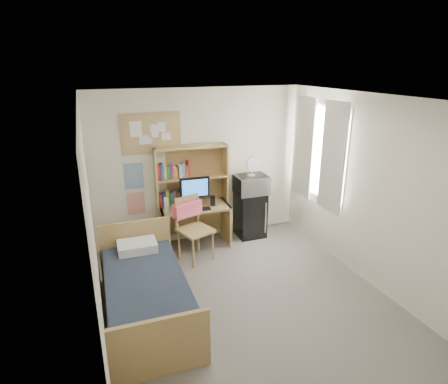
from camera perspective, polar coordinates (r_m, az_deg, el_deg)
name	(u,v)px	position (r m, az deg, el deg)	size (l,w,h in m)	color
floor	(248,302)	(5.13, 3.68, -16.40)	(3.60, 4.20, 0.02)	gray
ceiling	(253,98)	(4.19, 4.46, 14.05)	(3.60, 4.20, 0.02)	white
wall_back	(199,166)	(6.37, -3.78, 3.91)	(3.60, 0.04, 2.60)	white
wall_front	(374,314)	(2.95, 21.84, -16.84)	(3.60, 0.04, 2.60)	white
wall_left	(92,232)	(4.14, -19.42, -5.78)	(0.04, 4.20, 2.60)	white
wall_right	(371,192)	(5.46, 21.52, -0.04)	(0.04, 4.20, 2.60)	white
window_unit	(319,152)	(6.25, 14.30, 5.90)	(0.10, 1.40, 1.70)	white
curtain_left	(333,158)	(5.92, 16.23, 5.00)	(0.04, 0.55, 1.70)	silver
curtain_right	(304,147)	(6.56, 12.12, 6.67)	(0.04, 0.55, 1.70)	silver
bulletin_board	(151,133)	(6.05, -11.04, 8.81)	(0.94, 0.03, 0.64)	tan
poster_wave	(134,176)	(6.16, -13.59, 2.40)	(0.30, 0.01, 0.42)	#26589A
poster_japan	(136,203)	(6.31, -13.26, -1.69)	(0.28, 0.01, 0.36)	red
desk	(195,226)	(6.36, -4.45, -5.16)	(1.14, 0.57, 0.71)	tan
desk_chair	(195,230)	(5.85, -4.39, -5.75)	(0.51, 0.51, 1.03)	tan
mini_fridge	(250,214)	(6.71, 3.98, -3.36)	(0.48, 0.48, 0.81)	black
bed	(147,297)	(4.82, -11.70, -15.45)	(0.96, 1.93, 0.53)	#1A2230
hutch	(191,175)	(6.20, -4.98, 2.56)	(1.20, 0.31, 0.99)	tan
monitor	(195,193)	(6.08, -4.47, -0.10)	(0.48, 0.04, 0.52)	black
keyboard	(197,210)	(6.04, -4.09, -2.73)	(0.43, 0.14, 0.02)	black
speaker_left	(177,204)	(6.08, -7.18, -1.88)	(0.07, 0.07, 0.18)	black
speaker_right	(213,201)	(6.21, -1.73, -1.35)	(0.07, 0.07, 0.16)	black
water_bottle	(166,205)	(6.01, -8.80, -1.95)	(0.07, 0.07, 0.23)	white
hoodie	(187,209)	(5.89, -5.61, -2.61)	(0.48, 0.15, 0.23)	#F15B74
microwave	(251,184)	(6.50, 4.16, 1.17)	(0.55, 0.42, 0.32)	#B4B4B9
desk_fan	(252,167)	(6.41, 4.23, 3.86)	(0.25, 0.25, 0.32)	white
pillow	(137,246)	(5.30, -13.09, -8.06)	(0.52, 0.36, 0.12)	white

